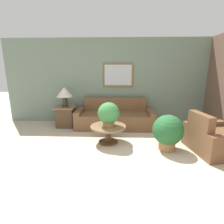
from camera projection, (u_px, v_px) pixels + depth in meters
The scene contains 9 objects.
ground_plane at pixel (121, 177), 2.83m from camera, with size 20.00×20.00×0.00m, color #BCAD93.
wall_back at pixel (120, 82), 5.46m from camera, with size 7.27×0.09×2.60m.
couch_main at pixel (115, 118), 5.21m from camera, with size 2.27×0.89×0.84m.
armchair at pixel (214, 139), 3.66m from camera, with size 1.11×1.18×0.84m.
coffee_table at pixel (108, 130), 4.09m from camera, with size 0.83×0.83×0.41m.
side_table at pixel (66, 116), 5.25m from camera, with size 0.59×0.59×0.61m.
table_lamp at pixel (64, 93), 5.08m from camera, with size 0.47×0.47×0.58m.
potted_plant_on_table at pixel (109, 114), 3.97m from camera, with size 0.50×0.50×0.56m.
potted_plant_floor at pixel (168, 131), 3.70m from camera, with size 0.65×0.65×0.77m.
Camera 1 is at (-0.04, -2.48, 1.72)m, focal length 28.00 mm.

